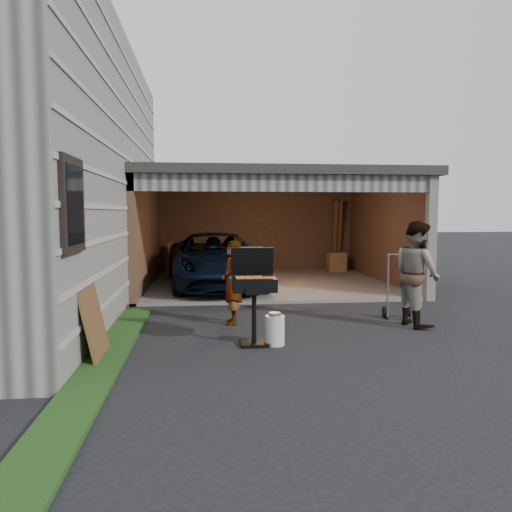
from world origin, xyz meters
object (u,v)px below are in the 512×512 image
Objects in this scene: plywood_panel at (94,324)px; propane_tank at (275,330)px; man at (417,273)px; bbq_grill at (254,288)px; minivan at (215,262)px; hand_truck at (397,306)px; woman at (232,282)px.

propane_tank is at bearing 10.89° from plywood_panel.
man is 1.27× the size of bbq_grill.
hand_truck is (3.19, -3.90, -0.44)m from minivan.
man is 0.88m from hand_truck.
hand_truck is (3.00, 0.13, -0.49)m from woman.
hand_truck reaches higher than propane_tank.
propane_tank is at bearing -138.66° from hand_truck.
woman is 1.03× the size of bbq_grill.
hand_truck is at bearing 32.70° from propane_tank.
man is (3.10, -0.45, 0.17)m from woman.
minivan is at bearing 27.10° from man.
hand_truck is (4.90, 2.05, -0.25)m from plywood_panel.
woman reaches higher than minivan.
minivan is at bearing -174.77° from woman.
woman is 1.63m from propane_tank.
bbq_grill is at bearing 14.34° from plywood_panel.
woman reaches higher than plywood_panel.
plywood_panel reaches higher than propane_tank.
woman is 3.36× the size of propane_tank.
minivan reaches higher than hand_truck.
propane_tank is 0.36× the size of hand_truck.
plywood_panel is 0.82× the size of hand_truck.
woman reaches higher than propane_tank.
man is at bearing -58.50° from minivan.
minivan is 5.55m from propane_tank.
hand_truck is at bearing 95.00° from woman.
minivan reaches higher than propane_tank.
bbq_grill is 1.19× the size of hand_truck.
woman is 3.05m from hand_truck.
bbq_grill is at bearing -90.31° from minivan.
minivan is at bearing 137.91° from hand_truck.
bbq_grill is (-2.86, -0.93, -0.06)m from man.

